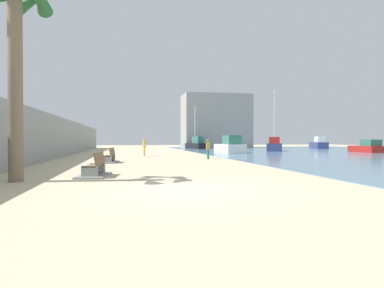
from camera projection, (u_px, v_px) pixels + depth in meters
The scene contains 13 objects.
ground_plane at pixel (147, 157), 27.20m from camera, with size 120.00×120.00×0.00m, color #C6B793.
seawall at pixel (53, 137), 25.67m from camera, with size 0.80×64.00×3.39m, color gray.
palm_tree at pixel (16, 27), 11.27m from camera, with size 2.73×2.73×7.65m.
bench_near at pixel (95, 171), 12.93m from camera, with size 1.36×2.22×0.98m.
bench_far at pixel (109, 159), 20.61m from camera, with size 1.33×2.21×0.98m.
person_walking at pixel (208, 148), 24.50m from camera, with size 0.39×0.42×1.53m.
person_standing at pixel (144, 146), 28.41m from camera, with size 0.28×0.50×1.67m.
boat_mid_bay at pixel (368, 148), 36.60m from camera, with size 2.21×4.14×1.48m.
boat_distant at pixel (196, 144), 51.80m from camera, with size 2.81×5.06×7.09m.
boat_far_left at pixel (274, 145), 40.75m from camera, with size 3.83×5.22×7.90m.
boat_far_right at pixel (319, 144), 53.29m from camera, with size 4.26×7.45×2.00m.
boat_nearest at pixel (230, 146), 35.32m from camera, with size 2.22×5.13×1.94m.
harbor_building at pixel (216, 121), 57.39m from camera, with size 12.00×6.00×9.57m, color #9E9E99.
Camera 1 is at (-1.63, -9.41, 1.50)m, focal length 29.66 mm.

